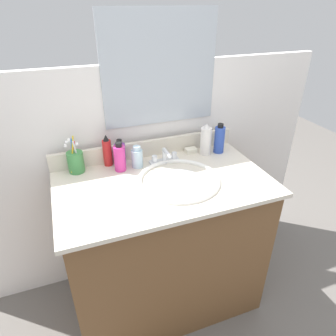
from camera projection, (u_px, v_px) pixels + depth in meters
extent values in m
plane|color=#66605B|center=(165.00, 295.00, 1.83)|extent=(6.00, 6.00, 0.00)
cube|color=brown|center=(164.00, 247.00, 1.63)|extent=(0.97, 0.55, 0.79)
cube|color=beige|center=(164.00, 183.00, 1.43)|extent=(1.01, 0.60, 0.02)
cube|color=beige|center=(146.00, 148.00, 1.64)|extent=(1.01, 0.02, 0.09)
cube|color=white|center=(144.00, 176.00, 1.79)|extent=(2.11, 0.04, 1.30)
cube|color=#B2BCC6|center=(160.00, 69.00, 1.50)|extent=(0.60, 0.01, 0.56)
torus|color=white|center=(179.00, 180.00, 1.43)|extent=(0.40, 0.40, 0.02)
ellipsoid|color=white|center=(179.00, 188.00, 1.45)|extent=(0.34, 0.34, 0.11)
cylinder|color=#B2B5BA|center=(178.00, 194.00, 1.47)|extent=(0.04, 0.04, 0.01)
cube|color=silver|center=(165.00, 161.00, 1.59)|extent=(0.16, 0.05, 0.01)
cylinder|color=silver|center=(164.00, 155.00, 1.58)|extent=(0.02, 0.02, 0.06)
cylinder|color=silver|center=(167.00, 153.00, 1.53)|extent=(0.02, 0.09, 0.02)
cylinder|color=silver|center=(155.00, 159.00, 1.56)|extent=(0.03, 0.03, 0.04)
cylinder|color=silver|center=(174.00, 155.00, 1.60)|extent=(0.03, 0.03, 0.04)
cylinder|color=#2D4CB2|center=(219.00, 140.00, 1.67)|extent=(0.06, 0.06, 0.15)
cylinder|color=black|center=(221.00, 126.00, 1.62)|extent=(0.03, 0.03, 0.02)
cylinder|color=#7A3899|center=(120.00, 154.00, 1.56)|extent=(0.06, 0.06, 0.11)
cylinder|color=black|center=(119.00, 142.00, 1.53)|extent=(0.03, 0.03, 0.03)
cylinder|color=#D8338C|center=(120.00, 159.00, 1.49)|extent=(0.06, 0.06, 0.13)
cylinder|color=black|center=(118.00, 145.00, 1.45)|extent=(0.03, 0.03, 0.02)
cylinder|color=white|center=(206.00, 141.00, 1.65)|extent=(0.06, 0.06, 0.15)
cone|color=white|center=(207.00, 126.00, 1.60)|extent=(0.04, 0.04, 0.02)
cylinder|color=silver|center=(137.00, 158.00, 1.53)|extent=(0.06, 0.06, 0.09)
cylinder|color=silver|center=(137.00, 148.00, 1.50)|extent=(0.04, 0.04, 0.02)
cylinder|color=red|center=(107.00, 153.00, 1.54)|extent=(0.04, 0.04, 0.14)
cone|color=black|center=(106.00, 138.00, 1.50)|extent=(0.03, 0.03, 0.03)
cylinder|color=#3F8C47|center=(76.00, 162.00, 1.48)|extent=(0.08, 0.08, 0.11)
cylinder|color=yellow|center=(72.00, 154.00, 1.45)|extent=(0.04, 0.04, 0.18)
cube|color=white|center=(66.00, 142.00, 1.39)|extent=(0.01, 0.02, 0.01)
cylinder|color=#D8333F|center=(72.00, 156.00, 1.46)|extent=(0.05, 0.01, 0.15)
cube|color=white|center=(65.00, 146.00, 1.42)|extent=(0.01, 0.02, 0.01)
cylinder|color=white|center=(77.00, 156.00, 1.46)|extent=(0.03, 0.02, 0.16)
cube|color=white|center=(77.00, 144.00, 1.43)|extent=(0.01, 0.02, 0.01)
cylinder|color=blue|center=(73.00, 154.00, 1.47)|extent=(0.02, 0.02, 0.17)
cube|color=white|center=(69.00, 140.00, 1.44)|extent=(0.01, 0.02, 0.01)
cube|color=white|center=(191.00, 150.00, 1.69)|extent=(0.06, 0.04, 0.02)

